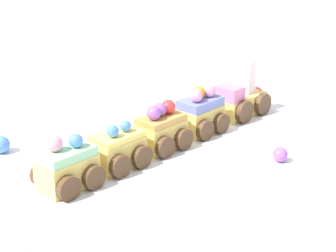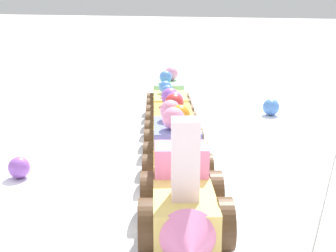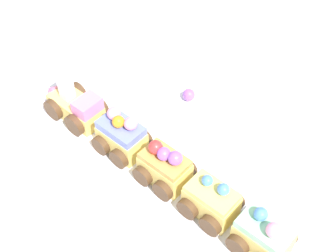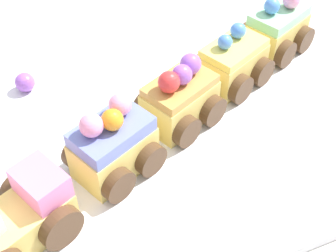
% 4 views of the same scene
% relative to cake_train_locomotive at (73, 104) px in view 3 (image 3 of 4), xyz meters
% --- Properties ---
extents(ground_plane, '(10.00, 10.00, 0.00)m').
position_rel_cake_train_locomotive_xyz_m(ground_plane, '(-0.15, -0.10, -0.04)').
color(ground_plane, beige).
extents(display_board, '(0.83, 0.38, 0.01)m').
position_rel_cake_train_locomotive_xyz_m(display_board, '(-0.15, -0.10, -0.03)').
color(display_board, white).
rests_on(display_board, ground_plane).
extents(cake_train_locomotive, '(0.13, 0.10, 0.10)m').
position_rel_cake_train_locomotive_xyz_m(cake_train_locomotive, '(0.00, 0.00, 0.00)').
color(cake_train_locomotive, '#EACC66').
rests_on(cake_train_locomotive, display_board).
extents(cake_car_blueberry, '(0.10, 0.09, 0.08)m').
position_rel_cake_train_locomotive_xyz_m(cake_car_blueberry, '(-0.11, -0.05, 0.01)').
color(cake_car_blueberry, '#EACC66').
rests_on(cake_car_blueberry, display_board).
extents(cake_car_caramel, '(0.10, 0.09, 0.07)m').
position_rel_cake_train_locomotive_xyz_m(cake_car_caramel, '(-0.19, -0.09, 0.00)').
color(cake_car_caramel, '#EACC66').
rests_on(cake_car_caramel, display_board).
extents(cake_car_lemon, '(0.10, 0.09, 0.07)m').
position_rel_cake_train_locomotive_xyz_m(cake_car_lemon, '(-0.27, -0.12, -0.00)').
color(cake_car_lemon, '#EACC66').
rests_on(cake_car_lemon, display_board).
extents(cake_car_mint, '(0.10, 0.09, 0.08)m').
position_rel_cake_train_locomotive_xyz_m(cake_car_mint, '(-0.35, -0.16, 0.00)').
color(cake_car_mint, '#EACC66').
rests_on(cake_car_mint, display_board).
extents(gumball_purple, '(0.02, 0.02, 0.02)m').
position_rel_cake_train_locomotive_xyz_m(gumball_purple, '(-0.05, -0.20, -0.01)').
color(gumball_purple, '#9956C6').
rests_on(gumball_purple, display_board).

